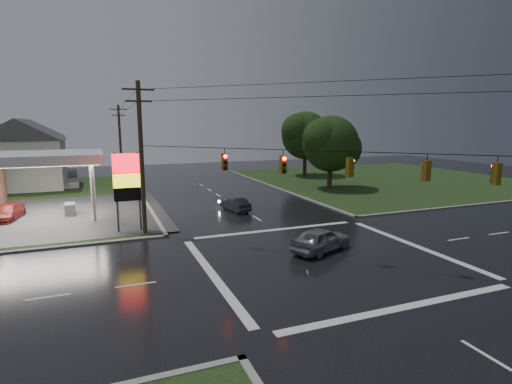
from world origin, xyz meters
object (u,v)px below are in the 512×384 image
object	(u,v)px
utility_pole_n	(120,142)
tree_ne_near	(332,144)
house_near	(23,153)
house_far	(29,148)
tree_ne_far	(306,136)
car_pump	(7,213)
utility_pole_nw	(141,157)
car_north	(235,204)
car_crossing	(321,239)
pylon_sign	(127,179)

from	to	relation	value
utility_pole_n	tree_ne_near	size ratio (longest dim) A/B	1.17
house_near	house_far	bearing A→B (deg)	94.76
tree_ne_far	car_pump	distance (m)	40.64
car_pump	house_near	bearing A→B (deg)	103.18
tree_ne_far	car_pump	world-z (taller)	tree_ne_far
utility_pole_nw	car_north	bearing A→B (deg)	29.87
house_far	tree_ne_far	world-z (taller)	tree_ne_far
house_far	utility_pole_nw	bearing A→B (deg)	-72.08
tree_ne_near	car_crossing	world-z (taller)	tree_ne_near
car_north	car_crossing	world-z (taller)	car_crossing
pylon_sign	house_far	xyz separation A→B (m)	(-11.45, 37.50, 0.39)
utility_pole_nw	car_north	world-z (taller)	utility_pole_nw
car_north	car_pump	size ratio (longest dim) A/B	0.84
car_crossing	car_pump	bearing A→B (deg)	27.85
utility_pole_nw	house_near	size ratio (longest dim) A/B	1.00
tree_ne_near	car_north	xyz separation A→B (m)	(-14.94, -7.50, -4.94)
house_near	car_north	distance (m)	29.71
pylon_sign	house_near	bearing A→B (deg)	112.28
utility_pole_n	tree_ne_far	world-z (taller)	utility_pole_n
house_far	car_north	world-z (taller)	house_far
house_near	car_pump	world-z (taller)	house_near
house_far	tree_ne_far	bearing A→B (deg)	-19.71
tree_ne_near	tree_ne_far	distance (m)	12.39
car_north	tree_ne_near	bearing A→B (deg)	-164.64
utility_pole_n	tree_ne_near	world-z (taller)	utility_pole_n
house_far	utility_pole_n	bearing A→B (deg)	-38.77
pylon_sign	house_near	world-z (taller)	house_near
utility_pole_nw	car_crossing	distance (m)	13.89
car_pump	tree_ne_far	bearing A→B (deg)	32.92
tree_ne_near	house_far	bearing A→B (deg)	144.23
tree_ne_near	car_pump	size ratio (longest dim) A/B	1.99
car_crossing	pylon_sign	bearing A→B (deg)	27.44
car_north	house_near	bearing A→B (deg)	-58.15
house_far	car_north	bearing A→B (deg)	-57.74
pylon_sign	car_crossing	world-z (taller)	pylon_sign
pylon_sign	car_pump	distance (m)	12.46
utility_pole_nw	car_pump	distance (m)	14.33
car_north	house_far	bearing A→B (deg)	-69.03
house_far	car_pump	distance (m)	30.26
pylon_sign	house_far	world-z (taller)	house_far
tree_ne_far	car_north	distance (m)	27.08
utility_pole_nw	car_pump	world-z (taller)	utility_pole_nw
car_crossing	utility_pole_n	bearing A→B (deg)	-7.37
tree_ne_near	utility_pole_nw	bearing A→B (deg)	-152.14
pylon_sign	car_pump	bearing A→B (deg)	141.01
pylon_sign	tree_ne_near	distance (m)	27.23
utility_pole_n	house_far	size ratio (longest dim) A/B	0.95
pylon_sign	house_far	size ratio (longest dim) A/B	0.54
pylon_sign	car_north	bearing A→B (deg)	22.39
car_crossing	tree_ne_far	bearing A→B (deg)	-49.57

